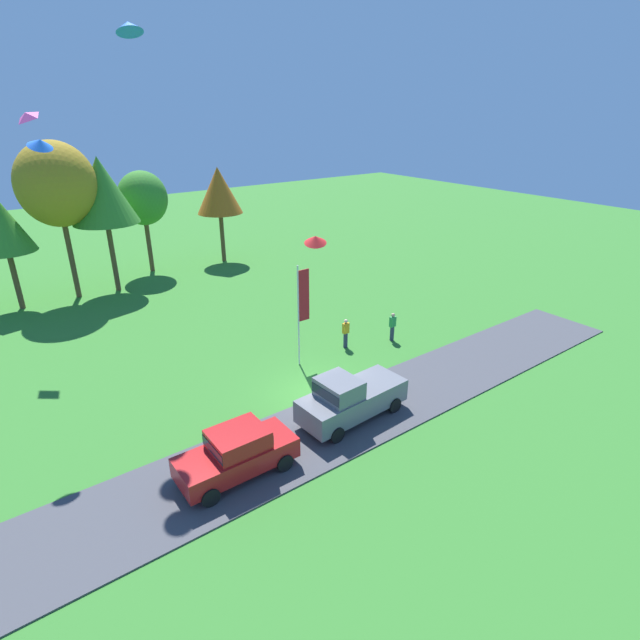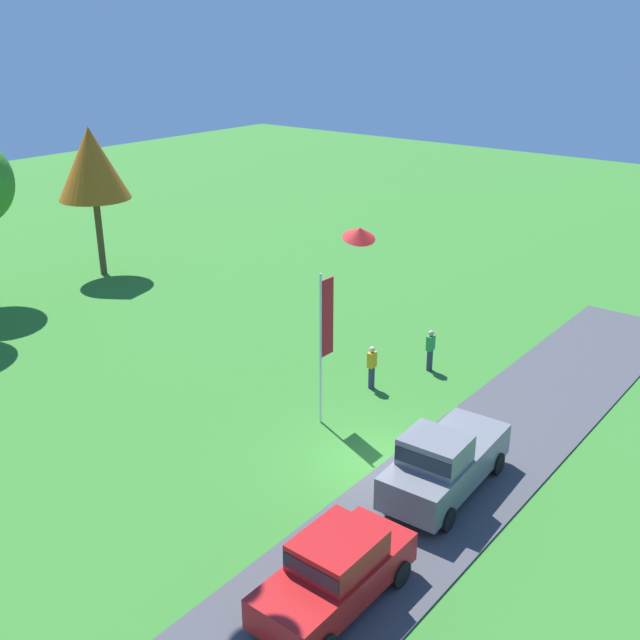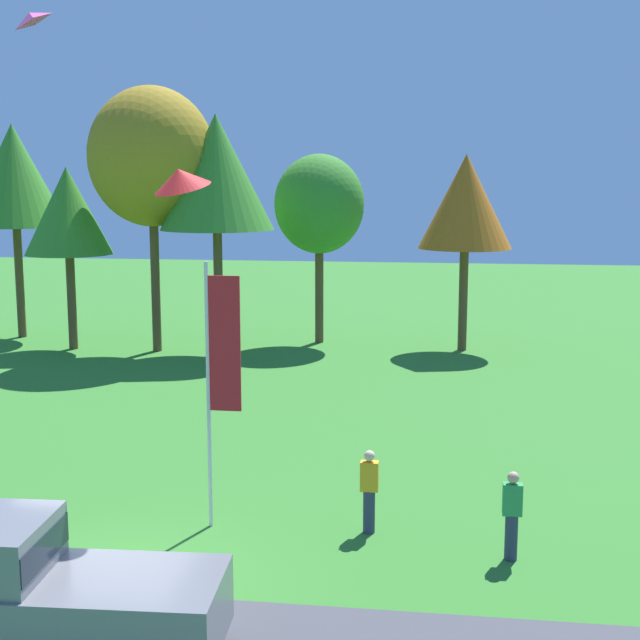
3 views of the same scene
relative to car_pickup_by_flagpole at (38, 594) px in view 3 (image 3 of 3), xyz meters
name	(u,v)px [view 3 (image 3 of 3)]	position (x,y,z in m)	size (l,w,h in m)	color
ground_plane	(115,587)	(0.18, 2.53, -1.11)	(120.00, 120.00, 0.00)	#337528
car_pickup_by_flagpole	(38,594)	(0.00, 0.00, 0.00)	(5.09, 2.25, 2.14)	slate
person_on_lawn	(369,491)	(4.36, 5.56, -0.23)	(0.36, 0.24, 1.71)	#2D334C
person_beside_suv	(512,515)	(7.10, 4.64, -0.23)	(0.36, 0.24, 1.71)	#2D334C
tree_right_of_center	(14,176)	(-12.82, 25.48, 5.99)	(4.42, 4.42, 9.34)	brown
tree_far_left	(68,212)	(-9.42, 23.15, 4.55)	(3.54, 3.54, 7.47)	brown
tree_left_of_center	(152,157)	(-5.83, 23.20, 6.72)	(5.03, 5.03, 10.62)	brown
tree_center_back	(216,173)	(-3.14, 22.94, 6.11)	(4.50, 4.50, 9.50)	brown
tree_far_right	(319,205)	(0.50, 26.00, 4.79)	(3.80, 3.80, 8.02)	brown
tree_lone_near	(466,202)	(6.57, 25.09, 4.94)	(3.78, 3.78, 7.98)	brown
flag_banner	(219,362)	(1.36, 5.46, 2.34)	(0.71, 0.08, 5.44)	silver
kite_diamond_topmost	(29,17)	(-7.63, 16.79, 11.02)	(1.07, 0.95, 0.30)	#EA4C9E
kite_delta_mid_center	(180,179)	(1.11, 3.95, 5.94)	(1.02, 1.02, 0.35)	red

